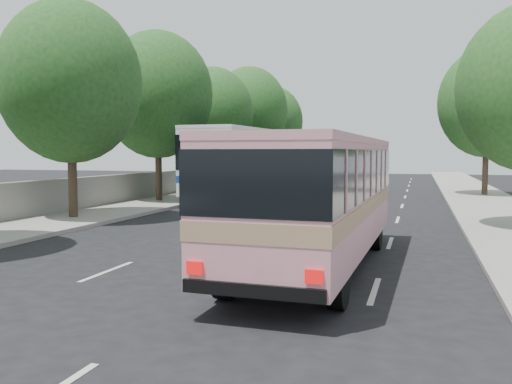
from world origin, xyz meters
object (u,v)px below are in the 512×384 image
at_px(tour_coach_front, 252,158).
at_px(tour_coach_rear, 276,160).
at_px(white_pickup, 245,187).
at_px(pink_taxi, 312,203).
at_px(pink_bus, 318,187).

xyz_separation_m(tour_coach_front, tour_coach_rear, (-1.80, 12.55, -0.34)).
bearing_deg(white_pickup, pink_taxi, -58.79).
relative_size(pink_taxi, tour_coach_rear, 0.39).
bearing_deg(pink_taxi, tour_coach_rear, 107.73).
bearing_deg(tour_coach_rear, pink_bus, -72.78).
distance_m(white_pickup, tour_coach_front, 2.15).
height_order(pink_taxi, tour_coach_rear, tour_coach_rear).
bearing_deg(pink_bus, tour_coach_front, 113.64).
height_order(tour_coach_front, tour_coach_rear, tour_coach_front).
height_order(white_pickup, tour_coach_rear, tour_coach_rear).
distance_m(pink_bus, pink_taxi, 8.46).
xyz_separation_m(pink_bus, tour_coach_rear, (-9.01, 30.42, 0.18)).
xyz_separation_m(white_pickup, tour_coach_front, (-0.00, 1.39, 1.64)).
xyz_separation_m(pink_taxi, tour_coach_front, (-5.50, 9.67, 1.67)).
distance_m(pink_bus, white_pickup, 18.02).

